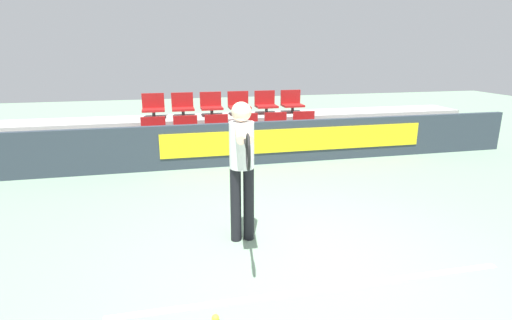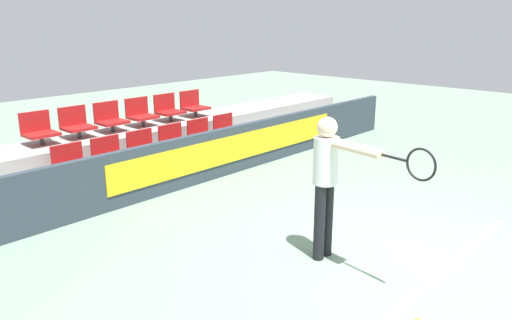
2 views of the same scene
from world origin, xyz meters
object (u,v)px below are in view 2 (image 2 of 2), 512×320
(stadium_chair_4, at_px, (202,135))
(stadium_chair_9, at_px, (141,113))
(stadium_chair_0, at_px, (71,164))
(stadium_chair_3, at_px, (174,141))
(stadium_chair_7, at_px, (76,124))
(stadium_chair_2, at_px, (144,148))
(stadium_chair_11, at_px, (193,105))
(stadium_chair_8, at_px, (110,118))
(stadium_chair_6, at_px, (39,130))
(stadium_chair_10, at_px, (168,109))
(tennis_player, at_px, (330,175))
(stadium_chair_5, at_px, (227,129))
(stadium_chair_1, at_px, (110,155))

(stadium_chair_4, distance_m, stadium_chair_9, 1.25)
(stadium_chair_0, height_order, stadium_chair_3, same)
(stadium_chair_4, distance_m, stadium_chair_7, 2.23)
(stadium_chair_3, bearing_deg, stadium_chair_0, 180.00)
(stadium_chair_2, distance_m, stadium_chair_11, 2.23)
(stadium_chair_8, bearing_deg, stadium_chair_3, -56.95)
(stadium_chair_6, relative_size, stadium_chair_9, 1.00)
(stadium_chair_6, xyz_separation_m, stadium_chair_10, (2.61, 0.00, 0.00))
(stadium_chair_6, height_order, tennis_player, tennis_player)
(stadium_chair_6, height_order, stadium_chair_10, same)
(stadium_chair_0, height_order, stadium_chair_6, stadium_chair_6)
(stadium_chair_5, bearing_deg, stadium_chair_11, 90.00)
(stadium_chair_0, distance_m, stadium_chair_7, 1.25)
(stadium_chair_10, relative_size, stadium_chair_11, 1.00)
(stadium_chair_0, bearing_deg, tennis_player, -74.58)
(stadium_chair_5, bearing_deg, stadium_chair_6, 162.91)
(stadium_chair_1, bearing_deg, stadium_chair_9, 37.54)
(stadium_chair_7, bearing_deg, stadium_chair_6, 180.00)
(stadium_chair_6, height_order, stadium_chair_8, same)
(stadium_chair_0, bearing_deg, stadium_chair_1, 0.00)
(stadium_chair_4, xyz_separation_m, stadium_chair_5, (0.65, 0.00, 0.00))
(stadium_chair_6, bearing_deg, stadium_chair_3, -27.13)
(stadium_chair_0, relative_size, stadium_chair_6, 1.00)
(stadium_chair_6, bearing_deg, stadium_chair_8, 0.00)
(stadium_chair_0, bearing_deg, stadium_chair_2, 0.00)
(stadium_chair_0, bearing_deg, stadium_chair_6, 90.00)
(tennis_player, bearing_deg, stadium_chair_8, 95.58)
(stadium_chair_3, relative_size, stadium_chair_11, 1.00)
(stadium_chair_3, xyz_separation_m, stadium_chair_11, (1.31, 1.00, 0.37))
(stadium_chair_10, bearing_deg, stadium_chair_9, 180.00)
(stadium_chair_0, xyz_separation_m, stadium_chair_10, (2.61, 1.00, 0.37))
(stadium_chair_1, xyz_separation_m, stadium_chair_7, (0.00, 1.00, 0.37))
(stadium_chair_1, relative_size, stadium_chair_11, 1.00)
(stadium_chair_0, distance_m, stadium_chair_10, 2.82)
(stadium_chair_3, bearing_deg, stadium_chair_10, 56.95)
(stadium_chair_0, relative_size, stadium_chair_10, 1.00)
(stadium_chair_4, distance_m, stadium_chair_10, 1.07)
(stadium_chair_0, relative_size, stadium_chair_5, 1.00)
(stadium_chair_9, relative_size, stadium_chair_11, 1.00)
(stadium_chair_5, height_order, tennis_player, tennis_player)
(stadium_chair_8, distance_m, stadium_chair_11, 1.96)
(stadium_chair_0, xyz_separation_m, stadium_chair_2, (1.31, 0.00, 0.00))
(stadium_chair_9, xyz_separation_m, stadium_chair_11, (1.31, 0.00, 0.00))
(stadium_chair_1, distance_m, stadium_chair_5, 2.61)
(stadium_chair_7, height_order, stadium_chair_8, same)
(stadium_chair_4, height_order, stadium_chair_8, stadium_chair_8)
(stadium_chair_1, distance_m, stadium_chair_6, 1.25)
(stadium_chair_9, bearing_deg, stadium_chair_1, -142.46)
(stadium_chair_7, distance_m, tennis_player, 4.96)
(stadium_chair_10, bearing_deg, tennis_player, -107.15)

